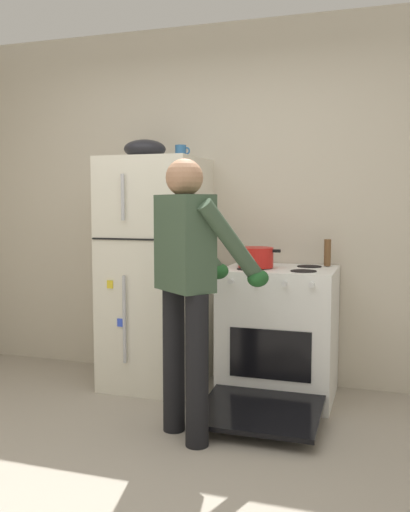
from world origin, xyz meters
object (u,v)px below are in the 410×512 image
Objects in this scene: coffee_mug at (181,152)px; person_cook at (190,274)px; pepper_mill at (327,253)px; refrigerator at (156,273)px; red_pot at (256,257)px; stove_range at (279,334)px; mixing_bowl at (145,149)px.

person_cook is at bearing -66.75° from coffee_mug.
pepper_mill is at bearing 8.17° from coffee_mug.
refrigerator is at bearing -170.73° from pepper_mill.
person_cook is 8.54× the size of pepper_mill.
refrigerator is 0.78m from red_pot.
coffee_mug is (-0.74, 0.07, 1.28)m from stove_range.
stove_range is 0.67m from pepper_mill.
pepper_mill reaches higher than red_pot.
stove_range is at bearing -1.09° from refrigerator.
mixing_bowl reaches higher than person_cook.
refrigerator is 15.00× the size of coffee_mug.
stove_range is at bearing 66.30° from person_cook.
red_pot reaches higher than stove_range.
stove_range is at bearing -1.02° from mixing_bowl.
stove_range is 6.51× the size of pepper_mill.
red_pot is at bearing -3.71° from refrigerator.
stove_range is 1.65m from mixing_bowl.
refrigerator is at bearing -0.21° from mixing_bowl.
mixing_bowl is at bearing 178.98° from stove_range.
mixing_bowl is (-1.31, -0.20, 0.74)m from pepper_mill.
refrigerator is 1.25m from pepper_mill.
person_cook is 1.24m from coffee_mug.
coffee_mug is (-0.38, 0.89, 0.77)m from person_cook.
red_pot is at bearing -168.65° from stove_range.
red_pot is at bearing -151.48° from pepper_mill.
refrigerator is 1.02m from person_cook.
pepper_mill is (0.66, 1.04, 0.05)m from person_cook.
stove_range is at bearing 11.35° from red_pot.
person_cook is 4.69× the size of red_pot.
refrigerator is 1.05× the size of person_cook.
refrigerator is 5.49× the size of mixing_bowl.
red_pot is (-0.16, -0.03, 0.54)m from stove_range.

